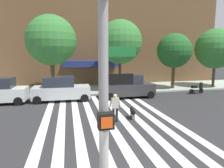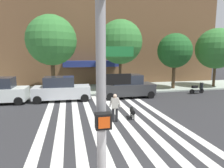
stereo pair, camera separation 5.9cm
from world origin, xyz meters
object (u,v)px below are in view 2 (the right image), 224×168
(parked_car_third_in_line, at_px, (128,86))
(dog_on_leash, at_px, (132,111))
(traffic_light_pole, at_px, (102,76))
(parked_car_behind_first, at_px, (61,89))
(street_tree_furthest, at_px, (216,49))
(pedestrian_dog_walker, at_px, (115,106))
(street_tree_middle, at_px, (120,42))
(street_tree_nearest, at_px, (52,40))
(street_tree_further, at_px, (175,51))
(parked_scooter, at_px, (197,89))

(parked_car_third_in_line, relative_size, dog_on_leash, 4.65)
(traffic_light_pole, height_order, parked_car_third_in_line, traffic_light_pole)
(parked_car_behind_first, relative_size, dog_on_leash, 4.71)
(parked_car_third_in_line, bearing_deg, street_tree_furthest, 13.90)
(pedestrian_dog_walker, bearing_deg, dog_on_leash, 15.50)
(street_tree_furthest, bearing_deg, street_tree_middle, 178.01)
(traffic_light_pole, distance_m, parked_car_third_in_line, 14.36)
(traffic_light_pole, height_order, parked_car_behind_first, traffic_light_pole)
(street_tree_nearest, distance_m, street_tree_further, 12.80)
(parked_car_behind_first, relative_size, street_tree_further, 0.79)
(pedestrian_dog_walker, bearing_deg, street_tree_furthest, 32.45)
(parked_car_third_in_line, relative_size, pedestrian_dog_walker, 2.83)
(traffic_light_pole, bearing_deg, street_tree_furthest, 45.39)
(traffic_light_pole, xyz_separation_m, street_tree_nearest, (-2.07, 16.68, 1.67))
(pedestrian_dog_walker, distance_m, dog_on_leash, 1.30)
(traffic_light_pole, distance_m, pedestrian_dog_walker, 7.98)
(pedestrian_dog_walker, xyz_separation_m, dog_on_leash, (1.16, 0.32, -0.48))
(street_tree_nearest, bearing_deg, street_tree_further, -2.77)
(parked_scooter, distance_m, street_tree_furthest, 6.37)
(parked_car_third_in_line, xyz_separation_m, street_tree_nearest, (-6.67, 3.32, 4.19))
(traffic_light_pole, height_order, street_tree_further, street_tree_further)
(street_tree_further, height_order, street_tree_furthest, street_tree_furthest)
(traffic_light_pole, distance_m, parked_car_behind_first, 13.66)
(parked_car_behind_first, xyz_separation_m, street_tree_furthest, (17.18, 2.81, 3.54))
(traffic_light_pole, height_order, street_tree_nearest, street_tree_nearest)
(street_tree_further, bearing_deg, parked_scooter, -66.06)
(parked_car_behind_first, xyz_separation_m, street_tree_middle, (5.97, 3.20, 4.15))
(street_tree_further, distance_m, street_tree_furthest, 5.29)
(traffic_light_pole, distance_m, parked_scooter, 18.19)
(pedestrian_dog_walker, height_order, dog_on_leash, pedestrian_dog_walker)
(pedestrian_dog_walker, bearing_deg, street_tree_nearest, 113.30)
(traffic_light_pole, bearing_deg, street_tree_middle, 74.02)
(parked_car_third_in_line, distance_m, pedestrian_dog_walker, 6.62)
(pedestrian_dog_walker, bearing_deg, street_tree_middle, 73.39)
(parked_car_behind_first, height_order, parked_scooter, parked_car_behind_first)
(street_tree_middle, bearing_deg, parked_car_third_in_line, -92.61)
(parked_car_behind_first, distance_m, parked_car_third_in_line, 5.82)
(street_tree_further, distance_m, dog_on_leash, 11.95)
(parked_car_third_in_line, bearing_deg, parked_scooter, 0.90)
(parked_car_behind_first, distance_m, dog_on_leash, 7.24)
(traffic_light_pole, distance_m, street_tree_further, 19.30)
(parked_car_third_in_line, bearing_deg, street_tree_further, 23.94)
(parked_car_behind_first, relative_size, pedestrian_dog_walker, 2.87)
(street_tree_further, bearing_deg, pedestrian_dog_walker, -134.76)
(street_tree_middle, relative_size, street_tree_furthest, 1.09)
(pedestrian_dog_walker, bearing_deg, traffic_light_pole, -105.17)
(traffic_light_pole, distance_m, street_tree_middle, 17.31)
(parked_car_third_in_line, xyz_separation_m, dog_on_leash, (-1.46, -5.75, -0.56))
(parked_car_behind_first, bearing_deg, street_tree_middle, 28.21)
(street_tree_furthest, distance_m, dog_on_leash, 15.94)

